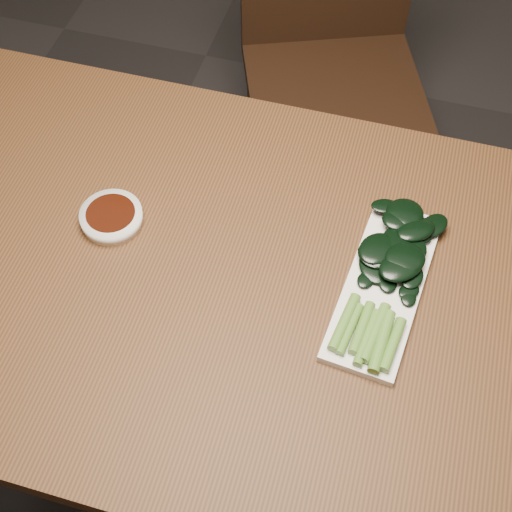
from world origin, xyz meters
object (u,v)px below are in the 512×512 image
(sauce_bowl, at_px, (112,217))
(serving_plate, at_px, (384,286))
(gai_lan, at_px, (392,263))
(table, at_px, (251,302))
(chair_far, at_px, (332,56))

(sauce_bowl, height_order, serving_plate, sauce_bowl)
(serving_plate, relative_size, gai_lan, 0.97)
(table, height_order, serving_plate, serving_plate)
(gai_lan, bearing_deg, serving_plate, -98.14)
(serving_plate, bearing_deg, table, -168.96)
(serving_plate, distance_m, gai_lan, 0.04)
(table, xyz_separation_m, gai_lan, (0.21, 0.07, 0.10))
(chair_far, xyz_separation_m, serving_plate, (0.24, -0.83, 0.27))
(table, bearing_deg, gai_lan, 18.99)
(chair_far, height_order, gai_lan, chair_far)
(sauce_bowl, distance_m, serving_plate, 0.46)
(table, distance_m, gai_lan, 0.25)
(chair_far, height_order, sauce_bowl, chair_far)
(sauce_bowl, bearing_deg, table, -10.47)
(serving_plate, bearing_deg, chair_far, 106.13)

